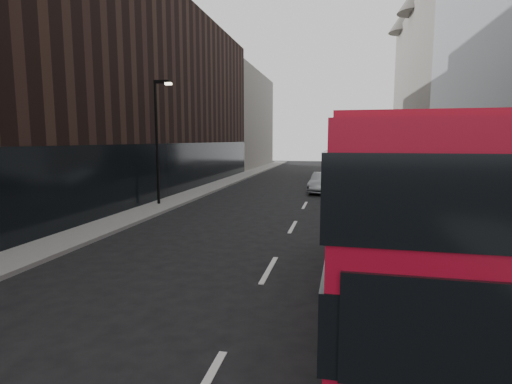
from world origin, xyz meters
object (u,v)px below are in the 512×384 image
Objects in this scene: car_c at (340,178)px; street_lamp at (158,134)px; grey_bus at (347,156)px; car_a at (373,194)px; car_b at (323,183)px; red_bus at (387,207)px.

street_lamp is at bearing -135.55° from car_c.
grey_bus is (10.88, 22.12, -2.01)m from street_lamp.
car_a is (12.08, 2.00, -3.40)m from street_lamp.
car_b is 0.83× the size of car_c.
grey_bus is at bearing 63.81° from street_lamp.
street_lamp is at bearing 134.30° from red_bus.
car_b is at bearing 41.58° from street_lamp.
street_lamp is 16.48m from red_bus.
red_bus is 2.26× the size of car_a.
red_bus is at bearing -89.50° from grey_bus.
car_b is (-3.06, 6.00, -0.05)m from car_a.
car_b is 3.94m from car_c.
car_b is at bearing 97.24° from red_bus.
car_a is at bearing 87.46° from red_bus.
street_lamp is at bearing -116.38° from grey_bus.
street_lamp reaches higher than car_a.
car_b is (-1.86, -14.12, -1.45)m from grey_bus.
grey_bus is 2.38× the size of car_c.
car_b is at bearing -97.70° from grey_bus.
car_a is at bearing -86.78° from grey_bus.
grey_bus is 2.76× the size of car_a.
street_lamp is 15.95m from car_c.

